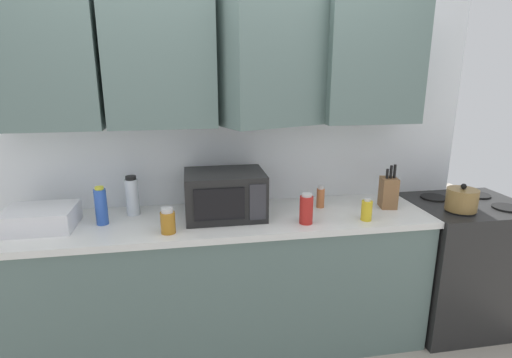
% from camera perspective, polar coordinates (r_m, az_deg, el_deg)
% --- Properties ---
extents(wall_back_with_cabinets, '(3.46, 0.53, 2.60)m').
position_cam_1_polar(wall_back_with_cabinets, '(2.53, -5.65, 10.91)').
color(wall_back_with_cabinets, white).
rests_on(wall_back_with_cabinets, ground_plane).
extents(counter_run, '(2.59, 0.63, 0.90)m').
position_cam_1_polar(counter_run, '(2.64, -4.61, -14.64)').
color(counter_run, slate).
rests_on(counter_run, ground_plane).
extents(stove_range, '(0.76, 0.64, 0.91)m').
position_cam_1_polar(stove_range, '(3.21, 27.37, -10.72)').
color(stove_range, black).
rests_on(stove_range, ground_plane).
extents(kettle, '(0.19, 0.19, 0.17)m').
position_cam_1_polar(kettle, '(2.83, 27.58, -2.63)').
color(kettle, olive).
rests_on(kettle, stove_range).
extents(microwave, '(0.48, 0.37, 0.28)m').
position_cam_1_polar(microwave, '(2.42, -4.52, -2.22)').
color(microwave, black).
rests_on(microwave, counter_run).
extents(dish_rack, '(0.38, 0.30, 0.12)m').
position_cam_1_polar(dish_rack, '(2.57, -28.70, -4.99)').
color(dish_rack, silver).
rests_on(dish_rack, counter_run).
extents(knife_block, '(0.12, 0.14, 0.29)m').
position_cam_1_polar(knife_block, '(2.73, 18.57, -1.79)').
color(knife_block, brown).
rests_on(knife_block, counter_run).
extents(bottle_yellow_mustard, '(0.06, 0.06, 0.14)m').
position_cam_1_polar(bottle_yellow_mustard, '(2.46, 15.68, -4.34)').
color(bottle_yellow_mustard, gold).
rests_on(bottle_yellow_mustard, counter_run).
extents(bottle_red_sauce, '(0.08, 0.08, 0.18)m').
position_cam_1_polar(bottle_red_sauce, '(2.34, 7.27, -4.33)').
color(bottle_red_sauce, red).
rests_on(bottle_red_sauce, counter_run).
extents(bottle_spice_jar, '(0.05, 0.05, 0.15)m').
position_cam_1_polar(bottle_spice_jar, '(2.63, 9.29, -2.59)').
color(bottle_spice_jar, '#BC6638').
rests_on(bottle_spice_jar, counter_run).
extents(bottle_blue_cleaner, '(0.07, 0.07, 0.23)m').
position_cam_1_polar(bottle_blue_cleaner, '(2.47, -21.46, -3.67)').
color(bottle_blue_cleaner, '#2D56B7').
rests_on(bottle_blue_cleaner, counter_run).
extents(bottle_amber_vinegar, '(0.08, 0.08, 0.15)m').
position_cam_1_polar(bottle_amber_vinegar, '(2.24, -12.61, -5.96)').
color(bottle_amber_vinegar, '#AD701E').
rests_on(bottle_amber_vinegar, counter_run).
extents(bottle_clear_tall, '(0.08, 0.08, 0.25)m').
position_cam_1_polar(bottle_clear_tall, '(2.56, -17.44, -2.36)').
color(bottle_clear_tall, silver).
rests_on(bottle_clear_tall, counter_run).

